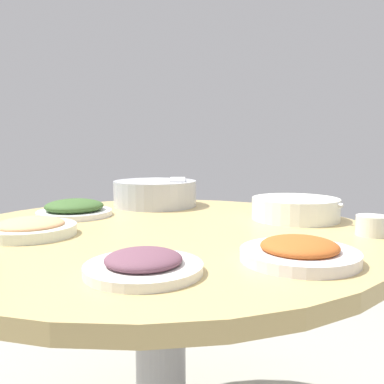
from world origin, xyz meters
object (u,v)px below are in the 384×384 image
at_px(dish_eggplant, 144,264).
at_px(dish_greens, 74,209).
at_px(dish_shrimp, 30,228).
at_px(tea_cup_far, 372,226).
at_px(dish_stirfry, 299,252).
at_px(rice_bowl, 155,193).
at_px(soup_bowl, 295,209).
at_px(round_dining_table, 160,281).

bearing_deg(dish_eggplant, dish_greens, 125.56).
height_order(dish_shrimp, tea_cup_far, tea_cup_far).
xyz_separation_m(dish_eggplant, dish_stirfry, (0.28, 0.12, 0.00)).
height_order(dish_eggplant, dish_greens, dish_greens).
xyz_separation_m(dish_stirfry, tea_cup_far, (0.20, 0.26, 0.01)).
bearing_deg(dish_stirfry, rice_bowl, 124.48).
height_order(soup_bowl, dish_eggplant, soup_bowl).
bearing_deg(soup_bowl, dish_shrimp, -153.85).
relative_size(dish_greens, tea_cup_far, 3.06).
relative_size(round_dining_table, rice_bowl, 3.88).
distance_m(round_dining_table, rice_bowl, 0.46).
distance_m(soup_bowl, dish_stirfry, 0.46).
bearing_deg(dish_eggplant, soup_bowl, 61.71).
distance_m(dish_stirfry, tea_cup_far, 0.33).
height_order(round_dining_table, dish_stirfry, dish_stirfry).
relative_size(round_dining_table, dish_greens, 5.05).
distance_m(dish_eggplant, dish_stirfry, 0.30).
xyz_separation_m(soup_bowl, dish_eggplant, (-0.31, -0.58, -0.01)).
bearing_deg(dish_stirfry, soup_bowl, 85.90).
relative_size(dish_eggplant, dish_greens, 0.90).
height_order(rice_bowl, dish_shrimp, rice_bowl).
distance_m(soup_bowl, dish_eggplant, 0.66).
bearing_deg(soup_bowl, round_dining_table, -152.11).
relative_size(soup_bowl, dish_shrimp, 1.16).
distance_m(rice_bowl, tea_cup_far, 0.77).
height_order(soup_bowl, dish_shrimp, soup_bowl).
bearing_deg(soup_bowl, dish_eggplant, -118.29).
height_order(dish_shrimp, dish_greens, dish_greens).
distance_m(dish_eggplant, tea_cup_far, 0.61).
relative_size(round_dining_table, dish_stirfry, 5.15).
bearing_deg(tea_cup_far, rice_bowl, 148.16).
distance_m(dish_greens, tea_cup_far, 0.87).
xyz_separation_m(dish_eggplant, dish_greens, (-0.38, 0.53, 0.01)).
bearing_deg(dish_shrimp, round_dining_table, 23.90).
relative_size(dish_stirfry, tea_cup_far, 3.00).
bearing_deg(round_dining_table, dish_greens, 154.48).
xyz_separation_m(round_dining_table, dish_eggplant, (0.06, -0.38, 0.16)).
bearing_deg(dish_greens, round_dining_table, -25.52).
bearing_deg(rice_bowl, dish_shrimp, -108.97).
relative_size(dish_eggplant, dish_stirfry, 0.92).
distance_m(dish_eggplant, dish_shrimp, 0.44).
distance_m(rice_bowl, dish_eggplant, 0.81).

